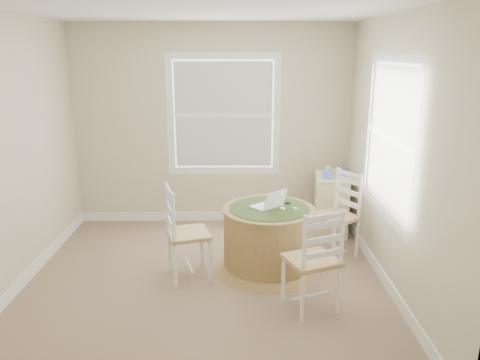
{
  "coord_description": "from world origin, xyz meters",
  "views": [
    {
      "loc": [
        0.33,
        -4.26,
        2.25
      ],
      "look_at": [
        0.36,
        0.45,
        0.95
      ],
      "focal_mm": 35.0,
      "sensor_mm": 36.0,
      "label": 1
    }
  ],
  "objects": [
    {
      "name": "chair_left",
      "position": [
        -0.17,
        0.14,
        0.47
      ],
      "size": [
        0.51,
        0.52,
        0.95
      ],
      "primitive_type": null,
      "rotation": [
        0.0,
        0.0,
        1.87
      ],
      "color": "white",
      "rests_on": "ground"
    },
    {
      "name": "cup_cream",
      "position": [
        1.48,
        1.48,
        0.79
      ],
      "size": [
        0.07,
        0.07,
        0.09
      ],
      "primitive_type": "cylinder",
      "color": "beige",
      "rests_on": "corner_chest"
    },
    {
      "name": "box_yellow",
      "position": [
        1.6,
        1.42,
        0.78
      ],
      "size": [
        0.16,
        0.12,
        0.06
      ],
      "primitive_type": "cube",
      "rotation": [
        0.0,
        0.0,
        -0.13
      ],
      "color": "gold",
      "rests_on": "corner_chest"
    },
    {
      "name": "box_blue",
      "position": [
        1.63,
        1.22,
        0.81
      ],
      "size": [
        0.09,
        0.09,
        0.12
      ],
      "primitive_type": "cube",
      "rotation": [
        0.0,
        0.0,
        -0.13
      ],
      "color": "#2E418C",
      "rests_on": "corner_chest"
    },
    {
      "name": "chair_right",
      "position": [
        1.42,
        0.64,
        0.47
      ],
      "size": [
        0.56,
        0.56,
        0.95
      ],
      "primitive_type": null,
      "rotation": [
        0.0,
        0.0,
        -1.04
      ],
      "color": "white",
      "rests_on": "ground"
    },
    {
      "name": "tissue_box",
      "position": [
        1.43,
        1.23,
        0.8
      ],
      "size": [
        0.13,
        0.13,
        0.1
      ],
      "primitive_type": "cube",
      "rotation": [
        0.0,
        0.0,
        -0.13
      ],
      "color": "#6176DE",
      "rests_on": "corner_chest"
    },
    {
      "name": "laptop",
      "position": [
        0.65,
        0.34,
        0.71
      ],
      "size": [
        0.4,
        0.39,
        0.21
      ],
      "rotation": [
        0.0,
        0.0,
        3.87
      ],
      "color": "white",
      "rests_on": "round_table"
    },
    {
      "name": "round_table",
      "position": [
        0.65,
        0.31,
        0.37
      ],
      "size": [
        1.14,
        1.14,
        0.69
      ],
      "rotation": [
        0.0,
        0.0,
        0.33
      ],
      "color": "#9B7745",
      "rests_on": "ground"
    },
    {
      "name": "room",
      "position": [
        0.17,
        0.16,
        1.3
      ],
      "size": [
        3.64,
        3.64,
        2.64
      ],
      "color": "#91745C",
      "rests_on": "ground"
    },
    {
      "name": "mouse",
      "position": [
        0.79,
        0.29,
        0.69
      ],
      "size": [
        0.08,
        0.1,
        0.03
      ],
      "primitive_type": "ellipsoid",
      "rotation": [
        0.0,
        0.0,
        0.33
      ],
      "color": "white",
      "rests_on": "round_table"
    },
    {
      "name": "phone",
      "position": [
        0.93,
        0.28,
        0.68
      ],
      "size": [
        0.07,
        0.1,
        0.02
      ],
      "primitive_type": "cube",
      "rotation": [
        0.0,
        0.0,
        0.33
      ],
      "color": "#B7BABF",
      "rests_on": "round_table"
    },
    {
      "name": "keys",
      "position": [
        0.85,
        0.45,
        0.69
      ],
      "size": [
        0.07,
        0.07,
        0.02
      ],
      "primitive_type": "cube",
      "rotation": [
        0.0,
        0.0,
        0.33
      ],
      "color": "black",
      "rests_on": "round_table"
    },
    {
      "name": "chair_near",
      "position": [
        0.98,
        -0.48,
        0.47
      ],
      "size": [
        0.54,
        0.53,
        0.95
      ],
      "primitive_type": null,
      "rotation": [
        0.0,
        0.0,
        3.53
      ],
      "color": "white",
      "rests_on": "ground"
    },
    {
      "name": "corner_chest",
      "position": [
        1.52,
        1.36,
        0.38
      ],
      "size": [
        0.49,
        0.62,
        0.75
      ],
      "rotation": [
        0.0,
        0.0,
        -0.13
      ],
      "color": "beige",
      "rests_on": "ground"
    }
  ]
}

